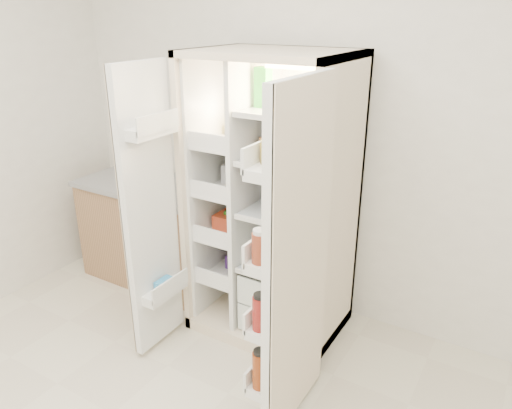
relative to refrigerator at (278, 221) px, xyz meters
The scene contains 5 objects.
wall_back 0.71m from the refrigerator, 71.38° to the left, with size 4.00×0.02×2.70m, color white.
refrigerator is the anchor object (origin of this frame).
freezer_door 0.81m from the refrigerator, 130.52° to the right, with size 0.15×0.40×1.72m.
fridge_door 0.85m from the refrigerator, 56.31° to the right, with size 0.17×0.58×1.72m.
kitchen_counter 1.17m from the refrigerator, behind, with size 1.09×0.58×0.79m.
Camera 1 is at (1.23, -0.85, 2.00)m, focal length 34.00 mm.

